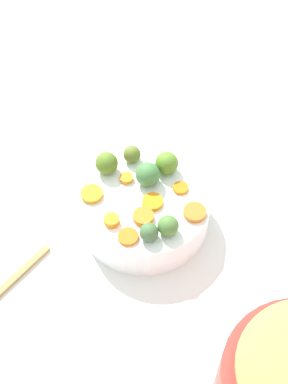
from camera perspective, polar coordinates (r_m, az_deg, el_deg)
name	(u,v)px	position (r m, az deg, el deg)	size (l,w,h in m)	color
tabletop	(162,222)	(1.05, 1.80, -3.07)	(2.40, 2.40, 0.02)	white
serving_bowl_carrots	(144,208)	(1.01, 0.00, -1.57)	(0.23, 0.23, 0.07)	white
carrot_slice_0	(128,237)	(0.93, -1.60, -4.52)	(0.03, 0.03, 0.01)	orange
carrot_slice_1	(195,212)	(0.96, 5.13, -2.05)	(0.04, 0.04, 0.01)	orange
carrot_slice_2	(92,194)	(0.99, -5.28, -0.20)	(0.04, 0.04, 0.01)	orange
carrot_slice_3	(153,202)	(0.97, 0.87, -1.00)	(0.04, 0.04, 0.01)	orange
carrot_slice_4	(143,217)	(0.95, -0.07, -2.49)	(0.04, 0.04, 0.01)	orange
carrot_slice_5	(181,188)	(0.99, 3.70, 0.40)	(0.03, 0.03, 0.01)	orange
carrot_slice_6	(126,178)	(1.00, -1.78, 1.39)	(0.02, 0.02, 0.01)	orange
carrot_slice_7	(112,221)	(0.95, -3.27, -2.89)	(0.03, 0.03, 0.01)	orange
brussels_sprout_0	(168,226)	(0.93, 2.42, -3.42)	(0.04, 0.04, 0.04)	#4E7C37
brussels_sprout_1	(149,232)	(0.92, 0.51, -4.08)	(0.03, 0.03, 0.03)	#446C3E
brussels_sprout_2	(132,154)	(1.02, -1.23, 3.82)	(0.03, 0.03, 0.03)	#5E7029
brussels_sprout_3	(167,163)	(1.00, 2.30, 2.92)	(0.04, 0.04, 0.04)	#5A8628
brussels_sprout_4	(107,163)	(1.01, -3.78, 2.91)	(0.04, 0.04, 0.04)	#577723
brussels_sprout_5	(148,174)	(0.99, 0.39, 1.79)	(0.04, 0.04, 0.04)	#457D42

